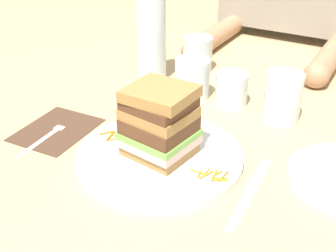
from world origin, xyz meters
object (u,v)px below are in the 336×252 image
knife (249,194)px  empty_tumbler_2 (192,78)px  water_bottle (151,33)px  empty_tumbler_0 (232,89)px  main_plate (159,156)px  sandwich (159,123)px  napkin_dark (57,129)px  empty_tumbler_1 (198,54)px  fork (49,133)px  juice_glass (282,99)px

knife → empty_tumbler_2: (-0.24, 0.27, 0.04)m
water_bottle → empty_tumbler_0: water_bottle is taller
main_plate → sandwich: size_ratio=2.31×
sandwich → water_bottle: (-0.20, 0.30, 0.04)m
sandwich → water_bottle: bearing=124.2°
main_plate → empty_tumbler_2: bearing=105.1°
napkin_dark → empty_tumbler_1: (0.10, 0.42, 0.04)m
napkin_dark → fork: size_ratio=0.94×
juice_glass → empty_tumbler_0: size_ratio=1.41×
fork → juice_glass: 0.47m
water_bottle → knife: bearing=-39.6°
knife → empty_tumbler_1: size_ratio=2.30×
knife → empty_tumbler_2: empty_tumbler_2 is taller
sandwich → knife: size_ratio=0.64×
empty_tumbler_0 → main_plate: bearing=-94.8°
knife → empty_tumbler_2: 0.36m
napkin_dark → knife: (0.40, 0.00, 0.00)m
main_plate → empty_tumbler_1: 0.43m
fork → sandwich: bearing=8.8°
empty_tumbler_2 → napkin_dark: bearing=-120.8°
knife → fork: bearing=-176.5°
juice_glass → empty_tumbler_2: size_ratio=1.13×
water_bottle → empty_tumbler_2: bearing=-17.5°
fork → knife: (0.40, 0.02, -0.00)m
knife → water_bottle: 0.50m
fork → empty_tumbler_1: bearing=77.6°
fork → empty_tumbler_2: empty_tumbler_2 is taller
empty_tumbler_2 → empty_tumbler_1: bearing=112.6°
main_plate → juice_glass: (0.14, 0.25, 0.04)m
water_bottle → empty_tumbler_1: (0.07, 0.11, -0.07)m
fork → water_bottle: size_ratio=0.64×
juice_glass → empty_tumbler_0: (-0.12, 0.01, -0.01)m
juice_glass → napkin_dark: bearing=-144.0°
main_plate → sandwich: 0.07m
main_plate → napkin_dark: bearing=-176.6°
napkin_dark → empty_tumbler_0: bearing=48.0°
knife → sandwich: bearing=176.5°
empty_tumbler_1 → fork: bearing=-102.4°
napkin_dark → water_bottle: 0.34m
sandwich → empty_tumbler_1: 0.43m
juice_glass → empty_tumbler_0: bearing=173.6°
main_plate → empty_tumbler_1: empty_tumbler_1 is taller
fork → empty_tumbler_1: (0.10, 0.44, 0.04)m
main_plate → sandwich: (0.00, -0.00, 0.07)m
empty_tumbler_1 → knife: bearing=-53.9°
napkin_dark → knife: size_ratio=0.78×
sandwich → juice_glass: sandwich is taller
sandwich → main_plate: bearing=124.6°
water_bottle → empty_tumbler_1: water_bottle is taller
knife → empty_tumbler_1: bearing=126.1°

